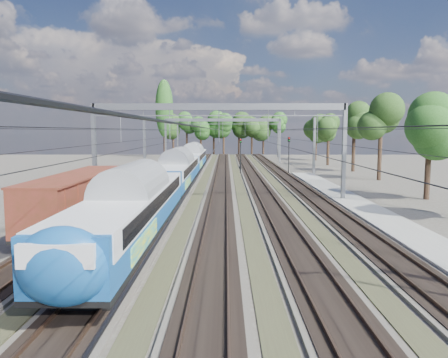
{
  "coord_description": "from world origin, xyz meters",
  "views": [
    {
      "loc": [
        0.63,
        -10.11,
        6.5
      ],
      "look_at": [
        0.49,
        23.49,
        2.8
      ],
      "focal_mm": 35.0,
      "sensor_mm": 36.0,
      "label": 1
    }
  ],
  "objects_px": {
    "emu_train": "(177,167)",
    "signal_far": "(289,151)",
    "signal_near": "(241,151)",
    "freight_boxcar": "(78,198)",
    "worker": "(240,166)"
  },
  "relations": [
    {
      "from": "signal_near",
      "to": "freight_boxcar",
      "type": "bearing_deg",
      "value": -94.04
    },
    {
      "from": "emu_train",
      "to": "freight_boxcar",
      "type": "relative_size",
      "value": 4.8
    },
    {
      "from": "freight_boxcar",
      "to": "emu_train",
      "type": "bearing_deg",
      "value": 75.5
    },
    {
      "from": "signal_far",
      "to": "emu_train",
      "type": "bearing_deg",
      "value": -101.75
    },
    {
      "from": "emu_train",
      "to": "worker",
      "type": "bearing_deg",
      "value": 73.93
    },
    {
      "from": "emu_train",
      "to": "signal_near",
      "type": "bearing_deg",
      "value": 71.05
    },
    {
      "from": "freight_boxcar",
      "to": "worker",
      "type": "distance_m",
      "value": 45.2
    },
    {
      "from": "signal_near",
      "to": "emu_train",
      "type": "bearing_deg",
      "value": -96.0
    },
    {
      "from": "freight_boxcar",
      "to": "signal_far",
      "type": "height_order",
      "value": "signal_far"
    },
    {
      "from": "emu_train",
      "to": "signal_near",
      "type": "relative_size",
      "value": 12.47
    },
    {
      "from": "emu_train",
      "to": "signal_far",
      "type": "xyz_separation_m",
      "value": [
        14.57,
        19.82,
        0.83
      ]
    },
    {
      "from": "freight_boxcar",
      "to": "worker",
      "type": "relative_size",
      "value": 8.43
    },
    {
      "from": "worker",
      "to": "signal_far",
      "type": "height_order",
      "value": "signal_far"
    },
    {
      "from": "worker",
      "to": "signal_near",
      "type": "bearing_deg",
      "value": -171.85
    },
    {
      "from": "freight_boxcar",
      "to": "signal_near",
      "type": "xyz_separation_m",
      "value": [
        11.9,
        38.95,
        1.19
      ]
    }
  ]
}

